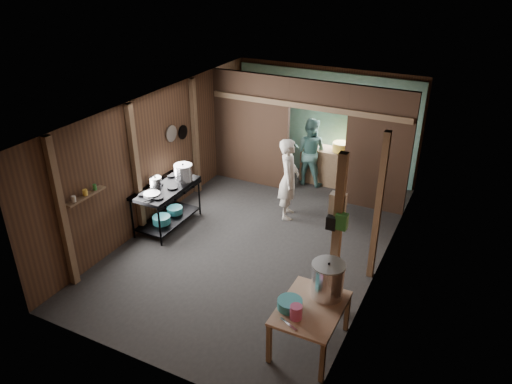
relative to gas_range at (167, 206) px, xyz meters
The scene contains 41 objects.
floor 1.96m from the gas_range, 11.14° to the left, with size 4.50×7.00×0.00m, color #252424.
ceiling 2.89m from the gas_range, 11.14° to the left, with size 4.50×7.00×0.00m, color #373533.
wall_back 4.39m from the gas_range, 64.09° to the left, with size 4.50×0.00×2.60m, color #4E3220.
wall_front 3.75m from the gas_range, 59.01° to the right, with size 4.50×0.00×2.60m, color #4E3220.
wall_left 1.01m from the gas_range, 134.99° to the left, with size 0.00×7.00×2.60m, color #4E3220.
wall_right 4.24m from the gas_range, ahead, with size 0.00×7.00×2.60m, color #4E3220.
partition_left 2.77m from the gas_range, 77.81° to the left, with size 1.85×0.10×2.60m, color #432B1D.
partition_right 4.39m from the gas_range, 36.64° to the left, with size 1.35×0.10×2.60m, color #432B1D.
partition_header 3.82m from the gas_range, 50.35° to the left, with size 1.30×0.10×0.60m, color #432B1D.
turquoise_panel 4.33m from the gas_range, 63.74° to the left, with size 4.40×0.06×2.50m, color #82BCBA.
back_counter 3.97m from the gas_range, 56.71° to the left, with size 1.20×0.50×0.85m, color olive.
wall_clock 4.57m from the gas_range, 60.53° to the left, with size 0.20×0.20×0.03m, color beige.
post_left_a 2.41m from the gas_range, 97.66° to the right, with size 0.10×0.12×2.60m, color olive.
post_left_b 1.01m from the gas_range, 124.91° to the right, with size 0.10×0.12×2.60m, color olive.
post_left_c 1.82m from the gas_range, 100.82° to the left, with size 0.10×0.12×2.60m, color olive.
post_right 4.15m from the gas_range, ahead, with size 0.10×0.12×2.60m, color olive.
post_free 3.94m from the gas_range, 14.00° to the right, with size 0.12×0.12×2.60m, color olive.
cross_beam 3.53m from the gas_range, 53.28° to the left, with size 4.40×0.12×0.12m, color olive.
pan_lid_big 1.48m from the gas_range, 113.20° to the left, with size 0.34×0.34×0.03m, color #949495.
pan_lid_small 1.65m from the gas_range, 105.75° to the left, with size 0.30×0.30×0.03m, color black.
wall_shelf 2.00m from the gas_range, 98.87° to the right, with size 0.14×0.80×0.03m, color olive.
jar_white 2.25m from the gas_range, 97.77° to the right, with size 0.07×0.07×0.10m, color beige.
jar_yellow 2.03m from the gas_range, 98.87° to the right, with size 0.08×0.08×0.10m, color yellow.
jar_green 1.85m from the gas_range, 100.14° to the right, with size 0.06×0.06×0.10m, color #2C8134.
bag_white 4.01m from the gas_range, 13.00° to the right, with size 0.22×0.15×0.32m, color beige.
bag_green 4.10m from the gas_range, 14.60° to the right, with size 0.16×0.12×0.24m, color #2C8134.
bag_black 3.96m from the gas_range, 15.43° to the right, with size 0.14×0.10×0.20m, color black.
gas_range is the anchor object (origin of this frame).
prep_table 4.14m from the gas_range, 26.22° to the right, with size 0.83×1.14×0.68m, color tan, non-canonical shape.
stove_pot_large 0.73m from the gas_range, 66.39° to the left, with size 0.36×0.36×0.36m, color silver, non-canonical shape.
stove_pot_med 0.55m from the gas_range, 157.39° to the right, with size 0.24×0.24×0.21m, color silver, non-canonical shape.
frying_pan 0.63m from the gas_range, 90.00° to the right, with size 0.31×0.53×0.07m, color #949495, non-canonical shape.
blue_tub_front 0.29m from the gas_range, 90.00° to the right, with size 0.35×0.35×0.14m, color teal.
blue_tub_back 0.31m from the gas_range, 90.00° to the left, with size 0.32×0.32×0.13m, color teal.
stock_pot 4.13m from the gas_range, 21.42° to the right, with size 0.47×0.47×0.54m, color silver, non-canonical shape.
wash_basin 3.99m from the gas_range, 29.69° to the right, with size 0.34×0.34×0.13m, color teal.
pink_bucket 4.20m from the gas_range, 30.47° to the right, with size 0.16×0.16×0.20m, color #CF4E83.
knife 4.24m from the gas_range, 32.55° to the right, with size 0.30×0.04×0.01m, color silver.
yellow_tub 4.16m from the gas_range, 53.47° to the left, with size 0.37×0.37×0.21m, color yellow.
cook 2.48m from the gas_range, 35.84° to the left, with size 0.62×0.41×1.70m, color beige.
worker_back 3.60m from the gas_range, 59.94° to the left, with size 0.77×0.60×1.59m, color slate.
Camera 1 is at (3.48, -7.17, 5.05)m, focal length 34.29 mm.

